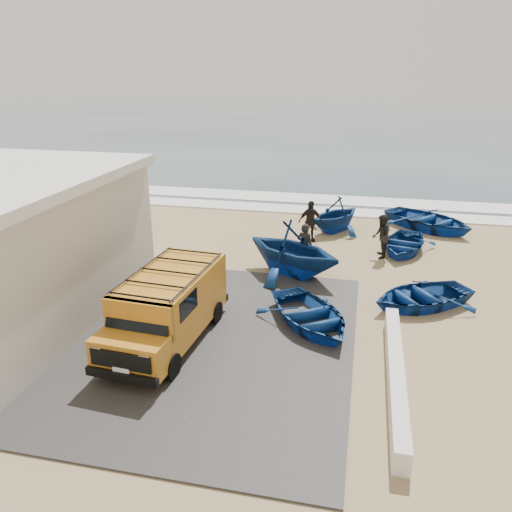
{
  "coord_description": "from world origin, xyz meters",
  "views": [
    {
      "loc": [
        3.91,
        -13.6,
        7.14
      ],
      "look_at": [
        0.56,
        1.67,
        1.2
      ],
      "focal_mm": 35.0,
      "sensor_mm": 36.0,
      "label": 1
    }
  ],
  "objects_px": {
    "parapet": "(395,374)",
    "fisherman_front": "(305,246)",
    "boat_mid_left": "(293,249)",
    "boat_mid_right": "(403,244)",
    "boat_far_left": "(336,214)",
    "fisherman_middle": "(381,236)",
    "boat_far_right": "(429,220)",
    "fisherman_back": "(310,221)",
    "boat_near_right": "(421,296)",
    "boat_near_left": "(310,315)",
    "van": "(168,305)"
  },
  "relations": [
    {
      "from": "parapet",
      "to": "fisherman_front",
      "type": "height_order",
      "value": "fisherman_front"
    },
    {
      "from": "boat_mid_left",
      "to": "boat_mid_right",
      "type": "distance_m",
      "value": 5.38
    },
    {
      "from": "boat_mid_right",
      "to": "boat_far_left",
      "type": "relative_size",
      "value": 1.08
    },
    {
      "from": "boat_mid_right",
      "to": "fisherman_middle",
      "type": "bearing_deg",
      "value": -124.21
    },
    {
      "from": "boat_far_right",
      "to": "fisherman_back",
      "type": "relative_size",
      "value": 2.38
    },
    {
      "from": "boat_near_right",
      "to": "fisherman_middle",
      "type": "distance_m",
      "value": 4.39
    },
    {
      "from": "boat_mid_right",
      "to": "fisherman_middle",
      "type": "height_order",
      "value": "fisherman_middle"
    },
    {
      "from": "boat_mid_left",
      "to": "boat_near_left",
      "type": "bearing_deg",
      "value": -135.37
    },
    {
      "from": "boat_mid_left",
      "to": "boat_mid_right",
      "type": "bearing_deg",
      "value": -21.83
    },
    {
      "from": "boat_far_right",
      "to": "fisherman_back",
      "type": "distance_m",
      "value": 6.0
    },
    {
      "from": "van",
      "to": "parapet",
      "type": "bearing_deg",
      "value": -2.99
    },
    {
      "from": "boat_mid_left",
      "to": "boat_far_left",
      "type": "xyz_separation_m",
      "value": [
        1.18,
        5.57,
        -0.21
      ]
    },
    {
      "from": "van",
      "to": "boat_far_right",
      "type": "height_order",
      "value": "van"
    },
    {
      "from": "van",
      "to": "boat_far_left",
      "type": "bearing_deg",
      "value": 75.11
    },
    {
      "from": "parapet",
      "to": "boat_far_right",
      "type": "distance_m",
      "value": 13.1
    },
    {
      "from": "boat_far_left",
      "to": "boat_far_right",
      "type": "distance_m",
      "value": 4.43
    },
    {
      "from": "boat_far_left",
      "to": "parapet",
      "type": "bearing_deg",
      "value": -45.45
    },
    {
      "from": "fisherman_front",
      "to": "boat_near_left",
      "type": "bearing_deg",
      "value": 120.33
    },
    {
      "from": "fisherman_middle",
      "to": "boat_near_right",
      "type": "bearing_deg",
      "value": 13.52
    },
    {
      "from": "boat_mid_left",
      "to": "fisherman_back",
      "type": "distance_m",
      "value": 3.9
    },
    {
      "from": "van",
      "to": "boat_far_left",
      "type": "relative_size",
      "value": 1.57
    },
    {
      "from": "boat_near_right",
      "to": "boat_far_right",
      "type": "relative_size",
      "value": 0.79
    },
    {
      "from": "boat_near_left",
      "to": "fisherman_front",
      "type": "xyz_separation_m",
      "value": [
        -0.73,
        4.43,
        0.52
      ]
    },
    {
      "from": "boat_mid_right",
      "to": "fisherman_front",
      "type": "distance_m",
      "value": 4.66
    },
    {
      "from": "parapet",
      "to": "fisherman_middle",
      "type": "relative_size",
      "value": 3.43
    },
    {
      "from": "boat_near_left",
      "to": "fisherman_middle",
      "type": "height_order",
      "value": "fisherman_middle"
    },
    {
      "from": "van",
      "to": "boat_near_right",
      "type": "height_order",
      "value": "van"
    },
    {
      "from": "fisherman_front",
      "to": "fisherman_middle",
      "type": "distance_m",
      "value": 3.36
    },
    {
      "from": "boat_mid_left",
      "to": "boat_far_right",
      "type": "bearing_deg",
      "value": -10.18
    },
    {
      "from": "boat_near_left",
      "to": "fisherman_back",
      "type": "xyz_separation_m",
      "value": [
        -0.91,
        7.63,
        0.54
      ]
    },
    {
      "from": "boat_far_left",
      "to": "boat_mid_right",
      "type": "bearing_deg",
      "value": -2.51
    },
    {
      "from": "boat_mid_right",
      "to": "fisherman_back",
      "type": "xyz_separation_m",
      "value": [
        -3.92,
        0.47,
        0.56
      ]
    },
    {
      "from": "boat_near_left",
      "to": "van",
      "type": "bearing_deg",
      "value": 169.92
    },
    {
      "from": "boat_far_right",
      "to": "fisherman_front",
      "type": "xyz_separation_m",
      "value": [
        -5.06,
        -6.1,
        0.44
      ]
    },
    {
      "from": "boat_near_left",
      "to": "boat_mid_right",
      "type": "relative_size",
      "value": 1.06
    },
    {
      "from": "boat_near_left",
      "to": "boat_near_right",
      "type": "height_order",
      "value": "boat_near_left"
    },
    {
      "from": "fisherman_back",
      "to": "parapet",
      "type": "bearing_deg",
      "value": -102.01
    },
    {
      "from": "parapet",
      "to": "boat_mid_right",
      "type": "relative_size",
      "value": 1.8
    },
    {
      "from": "fisherman_back",
      "to": "boat_far_left",
      "type": "bearing_deg",
      "value": 29.42
    },
    {
      "from": "boat_near_right",
      "to": "fisherman_back",
      "type": "distance_m",
      "value": 6.97
    },
    {
      "from": "boat_near_left",
      "to": "boat_near_right",
      "type": "xyz_separation_m",
      "value": [
        3.28,
        2.09,
        -0.01
      ]
    },
    {
      "from": "parapet",
      "to": "boat_mid_right",
      "type": "bearing_deg",
      "value": 85.86
    },
    {
      "from": "van",
      "to": "boat_mid_left",
      "type": "bearing_deg",
      "value": 68.3
    },
    {
      "from": "boat_near_left",
      "to": "boat_near_right",
      "type": "bearing_deg",
      "value": -1.61
    },
    {
      "from": "parapet",
      "to": "boat_mid_left",
      "type": "xyz_separation_m",
      "value": [
        -3.41,
        6.16,
        0.74
      ]
    },
    {
      "from": "parapet",
      "to": "fisherman_front",
      "type": "bearing_deg",
      "value": 114.02
    },
    {
      "from": "boat_far_left",
      "to": "boat_near_right",
      "type": "bearing_deg",
      "value": -32.34
    },
    {
      "from": "parapet",
      "to": "van",
      "type": "distance_m",
      "value": 6.13
    },
    {
      "from": "parapet",
      "to": "boat_near_left",
      "type": "xyz_separation_m",
      "value": [
        -2.32,
        2.42,
        0.09
      ]
    },
    {
      "from": "fisherman_middle",
      "to": "boat_near_left",
      "type": "bearing_deg",
      "value": -20.88
    }
  ]
}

